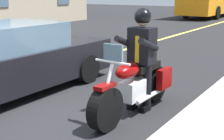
# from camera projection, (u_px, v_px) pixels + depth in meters

# --- Properties ---
(ground_plane) EXTENTS (80.00, 80.00, 0.00)m
(ground_plane) POSITION_uv_depth(u_px,v_px,m) (42.00, 114.00, 5.09)
(ground_plane) COLOR black
(motorcycle_main) EXTENTS (2.21, 0.60, 1.26)m
(motorcycle_main) POSITION_uv_depth(u_px,v_px,m) (135.00, 87.00, 5.07)
(motorcycle_main) COLOR black
(motorcycle_main) RESTS_ON ground_plane
(rider_main) EXTENTS (0.62, 0.54, 1.74)m
(rider_main) POSITION_uv_depth(u_px,v_px,m) (142.00, 51.00, 5.08)
(rider_main) COLOR black
(rider_main) RESTS_ON ground_plane
(car_silver) EXTENTS (4.60, 1.92, 1.40)m
(car_silver) POSITION_uv_depth(u_px,v_px,m) (6.00, 60.00, 6.00)
(car_silver) COLOR black
(car_silver) RESTS_ON ground_plane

